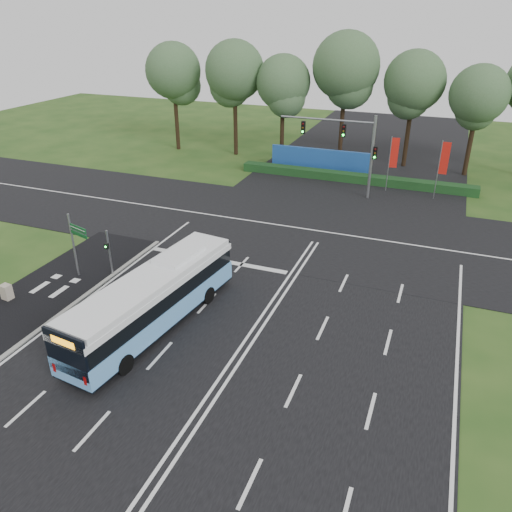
{
  "coord_description": "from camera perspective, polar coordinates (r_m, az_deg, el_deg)",
  "views": [
    {
      "loc": [
        7.8,
        -21.01,
        14.75
      ],
      "look_at": [
        -1.14,
        2.0,
        2.44
      ],
      "focal_mm": 35.0,
      "sensor_mm": 36.0,
      "label": 1
    }
  ],
  "objects": [
    {
      "name": "eucalyptus_row",
      "position": [
        53.32,
        9.59,
        19.57
      ],
      "size": [
        42.21,
        9.23,
        12.93
      ],
      "color": "black",
      "rests_on": "ground"
    },
    {
      "name": "hedge",
      "position": [
        48.35,
        11.12,
        8.75
      ],
      "size": [
        22.0,
        1.2,
        0.8
      ],
      "primitive_type": "cube",
      "color": "#153A19",
      "rests_on": "ground"
    },
    {
      "name": "bike_path",
      "position": [
        30.87,
        -23.75,
        -4.46
      ],
      "size": [
        5.0,
        18.0,
        0.06
      ],
      "primitive_type": "cube",
      "color": "black",
      "rests_on": "ground"
    },
    {
      "name": "road_main",
      "position": [
        26.81,
        0.73,
        -6.81
      ],
      "size": [
        20.0,
        120.0,
        0.04
      ],
      "primitive_type": "cube",
      "color": "black",
      "rests_on": "ground"
    },
    {
      "name": "ground",
      "position": [
        26.83,
        0.73,
        -6.85
      ],
      "size": [
        120.0,
        120.0,
        0.0
      ],
      "primitive_type": "plane",
      "color": "#244717",
      "rests_on": "ground"
    },
    {
      "name": "street_sign",
      "position": [
        31.15,
        -19.92,
        1.81
      ],
      "size": [
        1.54,
        0.53,
        4.08
      ],
      "rotation": [
        0.0,
        0.0,
        -0.29
      ],
      "color": "gray",
      "rests_on": "ground"
    },
    {
      "name": "road_cross",
      "position": [
        36.97,
        7.29,
        2.82
      ],
      "size": [
        120.0,
        14.0,
        0.05
      ],
      "primitive_type": "cube",
      "color": "black",
      "rests_on": "ground"
    },
    {
      "name": "traffic_light_gantry",
      "position": [
        43.38,
        10.84,
        12.61
      ],
      "size": [
        8.41,
        0.28,
        7.0
      ],
      "color": "gray",
      "rests_on": "ground"
    },
    {
      "name": "city_bus",
      "position": [
        25.62,
        -11.63,
        -4.89
      ],
      "size": [
        3.72,
        11.5,
        3.24
      ],
      "rotation": [
        0.0,
        0.0,
        -0.12
      ],
      "color": "#61A2E2",
      "rests_on": "ground"
    },
    {
      "name": "banner_flag_right",
      "position": [
        44.91,
        20.56,
        10.03
      ],
      "size": [
        0.75,
        0.08,
        5.04
      ],
      "rotation": [
        0.0,
        0.0,
        -0.02
      ],
      "color": "gray",
      "rests_on": "ground"
    },
    {
      "name": "utility_cabinet",
      "position": [
        31.3,
        -26.61,
        -3.73
      ],
      "size": [
        0.61,
        0.53,
        0.92
      ],
      "primitive_type": "cube",
      "rotation": [
        0.0,
        0.0,
        -0.12
      ],
      "color": "#AFA18D",
      "rests_on": "ground"
    },
    {
      "name": "blue_hoarding",
      "position": [
        51.28,
        7.29,
        10.86
      ],
      "size": [
        10.0,
        0.3,
        2.2
      ],
      "primitive_type": "cube",
      "color": "#1C4C9B",
      "rests_on": "ground"
    },
    {
      "name": "pedestrian_signal",
      "position": [
        31.22,
        -16.47,
        0.49
      ],
      "size": [
        0.27,
        0.4,
        2.98
      ],
      "rotation": [
        0.0,
        0.0,
        0.26
      ],
      "color": "gray",
      "rests_on": "ground"
    },
    {
      "name": "kerb_strip",
      "position": [
        29.33,
        -20.36,
        -5.4
      ],
      "size": [
        0.25,
        18.0,
        0.12
      ],
      "primitive_type": "cube",
      "color": "gray",
      "rests_on": "ground"
    },
    {
      "name": "banner_flag_mid",
      "position": [
        45.8,
        15.36,
        10.94
      ],
      "size": [
        0.72,
        0.18,
        4.89
      ],
      "rotation": [
        0.0,
        0.0,
        0.18
      ],
      "color": "gray",
      "rests_on": "ground"
    }
  ]
}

